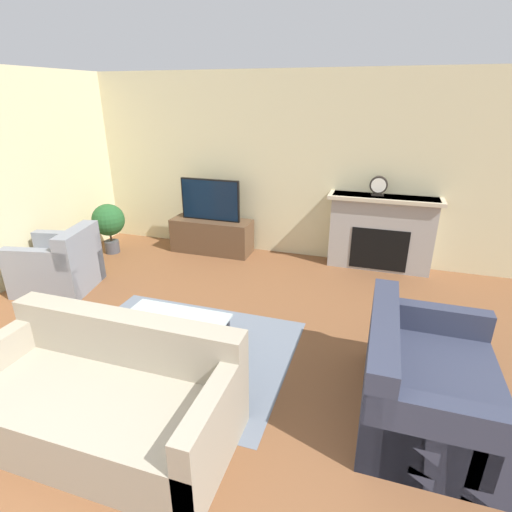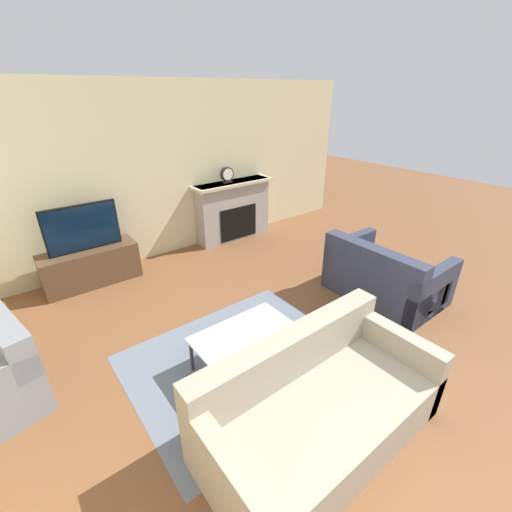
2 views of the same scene
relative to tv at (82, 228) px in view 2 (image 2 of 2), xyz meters
The scene contains 9 objects.
wall_back 1.05m from the tv, 21.80° to the left, with size 8.71×0.06×2.70m.
area_rug 2.85m from the tv, 73.60° to the right, with size 2.21×1.79×0.00m.
fireplace 2.59m from the tv, ahead, with size 1.53×0.39×1.07m.
tv_stand 0.59m from the tv, 90.00° to the left, with size 1.27×0.46×0.53m.
tv is the anchor object (origin of this frame).
couch_sectional 3.78m from the tv, 78.34° to the right, with size 1.94×0.95×0.82m.
couch_loveseat 4.12m from the tv, 42.81° to the right, with size 0.99×1.39×0.82m.
coffee_table 2.83m from the tv, 73.99° to the right, with size 1.01×0.59×0.39m.
mantel_clock 2.49m from the tv, ahead, with size 0.24×0.07×0.27m.
Camera 2 is at (-1.64, -0.36, 2.55)m, focal length 24.00 mm.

